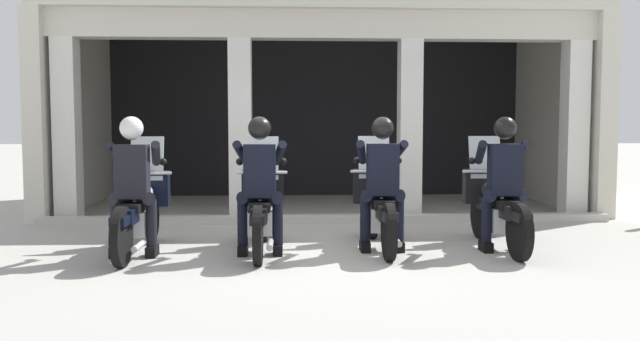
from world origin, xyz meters
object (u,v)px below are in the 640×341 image
at_px(police_officer_far_left, 133,174).
at_px(police_officer_center_left, 260,173).
at_px(motorcycle_far_right, 495,206).
at_px(motorcycle_far_left, 140,209).
at_px(police_officer_far_right, 504,172).
at_px(motorcycle_center_right, 379,206).
at_px(police_officer_center_right, 382,172).
at_px(motorcycle_center_left, 261,208).

bearing_deg(police_officer_far_left, police_officer_center_left, -16.87).
relative_size(police_officer_center_left, motorcycle_far_right, 0.78).
distance_m(motorcycle_far_left, police_officer_far_right, 4.29).
distance_m(motorcycle_center_right, police_officer_far_right, 1.53).
relative_size(motorcycle_center_right, police_officer_center_right, 1.29).
relative_size(police_officer_far_left, police_officer_center_right, 1.00).
distance_m(police_officer_center_left, police_officer_far_right, 2.85).
relative_size(motorcycle_center_left, police_officer_center_right, 1.29).
distance_m(police_officer_far_left, motorcycle_center_right, 2.92).
bearing_deg(motorcycle_far_left, motorcycle_far_right, -16.78).
bearing_deg(police_officer_far_left, motorcycle_center_right, -8.92).
bearing_deg(police_officer_far_right, police_officer_center_right, 158.45).
bearing_deg(police_officer_center_left, police_officer_far_right, -10.68).
distance_m(police_officer_center_right, police_officer_far_right, 1.43).
xyz_separation_m(motorcycle_center_left, motorcycle_center_right, (1.42, 0.14, 0.00)).
bearing_deg(police_officer_center_left, police_officer_center_right, -6.18).
relative_size(motorcycle_far_left, police_officer_center_right, 1.29).
relative_size(police_officer_center_right, police_officer_far_right, 1.00).
relative_size(police_officer_far_left, motorcycle_center_right, 0.78).
xyz_separation_m(police_officer_center_right, police_officer_far_right, (1.42, -0.08, 0.00)).
bearing_deg(police_officer_center_left, police_officer_far_left, 169.20).
bearing_deg(police_officer_center_left, motorcycle_far_right, -5.00).
distance_m(motorcycle_far_left, motorcycle_center_left, 1.42).
bearing_deg(police_officer_center_right, police_officer_far_left, 171.68).
bearing_deg(police_officer_far_left, police_officer_far_right, -16.78).
height_order(police_officer_far_left, motorcycle_far_right, police_officer_far_left).
relative_size(motorcycle_center_right, police_officer_far_right, 1.29).
relative_size(police_officer_center_right, motorcycle_far_right, 0.78).
xyz_separation_m(motorcycle_far_left, police_officer_far_left, (-0.00, -0.28, 0.44)).
relative_size(motorcycle_far_left, motorcycle_center_right, 1.00).
bearing_deg(motorcycle_far_left, police_officer_far_right, -20.59).
bearing_deg(motorcycle_far_right, motorcycle_center_left, 162.95).
relative_size(motorcycle_far_left, police_officer_far_right, 1.29).
xyz_separation_m(motorcycle_center_left, motorcycle_far_right, (2.85, 0.06, 0.00)).
bearing_deg(motorcycle_center_right, motorcycle_far_right, -15.01).
bearing_deg(police_officer_center_right, police_officer_far_right, -15.01).
height_order(police_officer_center_left, police_officer_center_right, same).
height_order(police_officer_far_left, police_officer_center_right, same).
xyz_separation_m(police_officer_center_left, motorcycle_far_right, (2.85, 0.34, -0.44)).
distance_m(motorcycle_center_left, police_officer_center_left, 0.52).
height_order(police_officer_far_left, police_officer_center_left, same).
bearing_deg(police_officer_far_right, police_officer_far_left, 162.91).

